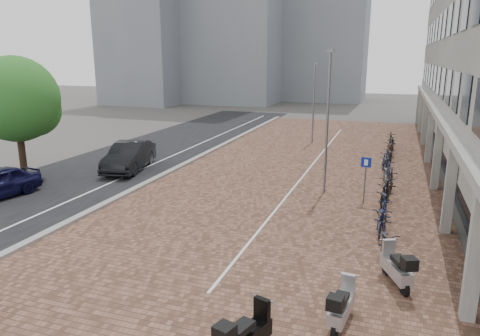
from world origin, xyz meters
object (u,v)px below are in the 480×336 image
object	(u,v)px
scooter_mid	(246,335)
scooter_back	(342,305)
car_dark	(129,156)
parking_sign	(365,173)
scooter_front	(397,266)

from	to	relation	value
scooter_mid	scooter_back	size ratio (longest dim) A/B	1.07
car_dark	scooter_back	size ratio (longest dim) A/B	2.94
scooter_mid	scooter_back	world-z (taller)	scooter_mid
parking_sign	car_dark	bearing A→B (deg)	177.89
scooter_mid	car_dark	bearing A→B (deg)	148.15
scooter_front	scooter_mid	world-z (taller)	scooter_mid
scooter_front	parking_sign	world-z (taller)	parking_sign
scooter_front	scooter_mid	size ratio (longest dim) A/B	0.97
scooter_front	scooter_back	distance (m)	2.83
scooter_back	scooter_mid	bearing A→B (deg)	-125.21
car_dark	parking_sign	size ratio (longest dim) A/B	2.35
car_dark	scooter_back	distance (m)	17.82
car_dark	scooter_back	world-z (taller)	car_dark
car_dark	scooter_front	world-z (taller)	car_dark
scooter_front	scooter_back	world-z (taller)	scooter_front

